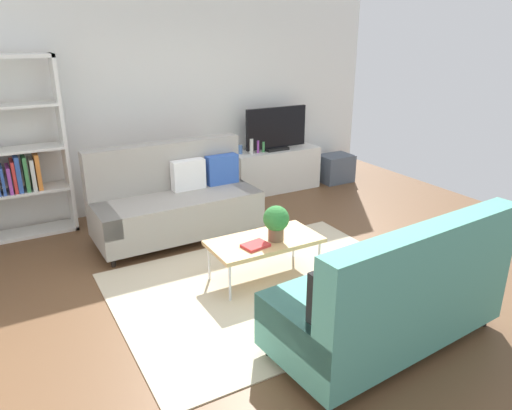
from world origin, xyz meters
The scene contains 16 objects.
ground_plane centered at (0.00, 0.00, 0.00)m, with size 7.68×7.68×0.00m, color brown.
wall_far centered at (0.00, 2.80, 1.45)m, with size 6.40×0.12×2.90m, color white.
area_rug centered at (-0.11, -0.08, 0.01)m, with size 2.90×2.20×0.01m, color beige.
couch_beige centered at (-0.45, 1.54, 0.45)m, with size 1.92×0.88×1.10m.
couch_green centered at (0.23, -1.30, 0.44)m, with size 1.96×0.98×1.10m.
coffee_table centered at (-0.06, 0.12, 0.39)m, with size 1.10×0.56×0.42m.
tv_console centered at (1.49, 2.46, 0.32)m, with size 1.40×0.44×0.64m, color silver.
tv centered at (1.49, 2.44, 0.95)m, with size 1.00×0.20×0.64m.
bookshelf centered at (-2.03, 2.48, 0.97)m, with size 1.10×0.36×2.10m.
storage_trunk centered at (2.59, 2.36, 0.22)m, with size 0.52×0.40×0.44m, color #4C5666.
potted_plant centered at (0.03, 0.06, 0.62)m, with size 0.25×0.25×0.35m.
table_book_0 centered at (-0.22, 0.03, 0.43)m, with size 0.24×0.18×0.03m, color red.
vase_0 centered at (0.91, 2.51, 0.70)m, with size 0.08×0.08×0.12m, color #4C72B2.
bottle_0 centered at (1.06, 2.42, 0.75)m, with size 0.06×0.06×0.22m, color silver.
bottle_1 centered at (1.17, 2.42, 0.73)m, with size 0.04×0.04×0.19m, color purple.
bottle_2 centered at (1.26, 2.42, 0.72)m, with size 0.04×0.04×0.16m, color #3F8C4C.
Camera 1 is at (-2.24, -3.56, 2.36)m, focal length 33.62 mm.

